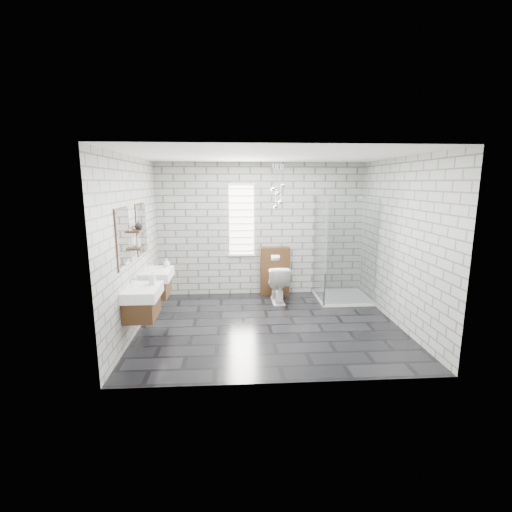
{
  "coord_description": "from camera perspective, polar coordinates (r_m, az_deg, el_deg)",
  "views": [
    {
      "loc": [
        -0.59,
        -5.73,
        2.3
      ],
      "look_at": [
        -0.2,
        0.35,
        1.09
      ],
      "focal_mm": 26.0,
      "sensor_mm": 36.0,
      "label": 1
    }
  ],
  "objects": [
    {
      "name": "wall_left",
      "position": [
        6.0,
        -18.34,
        1.55
      ],
      "size": [
        0.02,
        3.6,
        2.7
      ],
      "primitive_type": "cube",
      "color": "#A5A5A0",
      "rests_on": "floor"
    },
    {
      "name": "cistern_panel",
      "position": [
        7.69,
        2.9,
        -2.31
      ],
      "size": [
        0.6,
        0.2,
        1.0
      ],
      "primitive_type": "cube",
      "color": "#492D16",
      "rests_on": "floor"
    },
    {
      "name": "shelf_upper",
      "position": [
        5.9,
        -17.84,
        3.69
      ],
      "size": [
        0.14,
        0.3,
        0.03
      ],
      "primitive_type": "cube",
      "color": "#492D16",
      "rests_on": "wall_left"
    },
    {
      "name": "toilet",
      "position": [
        7.27,
        3.32,
        -4.25
      ],
      "size": [
        0.42,
        0.72,
        0.72
      ],
      "primitive_type": "imported",
      "rotation": [
        0.0,
        0.0,
        3.16
      ],
      "color": "white",
      "rests_on": "floor"
    },
    {
      "name": "soap_bottle_c",
      "position": [
        5.9,
        -17.71,
        2.18
      ],
      "size": [
        0.09,
        0.09,
        0.18
      ],
      "primitive_type": "imported",
      "rotation": [
        0.0,
        0.0,
        -0.29
      ],
      "color": "#B2B2B2",
      "rests_on": "shelf_lower"
    },
    {
      "name": "floor",
      "position": [
        6.21,
        2.04,
        -10.63
      ],
      "size": [
        4.2,
        3.6,
        0.02
      ],
      "primitive_type": "cube",
      "color": "black",
      "rests_on": "ground"
    },
    {
      "name": "window",
      "position": [
        7.55,
        -2.26,
        5.53
      ],
      "size": [
        0.56,
        0.05,
        1.48
      ],
      "color": "white",
      "rests_on": "wall_back"
    },
    {
      "name": "pendant_cluster",
      "position": [
        7.16,
        3.36,
        9.4
      ],
      "size": [
        0.28,
        0.2,
        0.9
      ],
      "color": "silver",
      "rests_on": "ceiling"
    },
    {
      "name": "shower_enclosure",
      "position": [
        7.44,
        12.75,
        -3.02
      ],
      "size": [
        1.0,
        1.0,
        2.03
      ],
      "color": "white",
      "rests_on": "floor"
    },
    {
      "name": "vanity_right",
      "position": [
        6.5,
        -15.31,
        -2.91
      ],
      "size": [
        0.47,
        0.7,
        1.57
      ],
      "color": "#492D16",
      "rests_on": "wall_left"
    },
    {
      "name": "soap_bottle_b",
      "position": [
        6.67,
        -13.58,
        -0.99
      ],
      "size": [
        0.15,
        0.15,
        0.15
      ],
      "primitive_type": "imported",
      "rotation": [
        0.0,
        0.0,
        -0.35
      ],
      "color": "#B2B2B2",
      "rests_on": "vanity_right"
    },
    {
      "name": "ceiling",
      "position": [
        5.77,
        2.24,
        15.3
      ],
      "size": [
        4.2,
        3.6,
        0.02
      ],
      "primitive_type": "cube",
      "color": "white",
      "rests_on": "wall_back"
    },
    {
      "name": "vase",
      "position": [
        5.96,
        -17.63,
        4.53
      ],
      "size": [
        0.13,
        0.13,
        0.13
      ],
      "primitive_type": "imported",
      "rotation": [
        0.0,
        0.0,
        0.05
      ],
      "color": "#B2B2B2",
      "rests_on": "shelf_upper"
    },
    {
      "name": "wall_front",
      "position": [
        4.08,
        4.7,
        -2.3
      ],
      "size": [
        4.2,
        0.02,
        2.7
      ],
      "primitive_type": "cube",
      "color": "#A5A5A0",
      "rests_on": "floor"
    },
    {
      "name": "wall_back",
      "position": [
        7.62,
        0.77,
        4.08
      ],
      "size": [
        4.2,
        0.02,
        2.7
      ],
      "primitive_type": "cube",
      "color": "#A5A5A0",
      "rests_on": "floor"
    },
    {
      "name": "flush_plate",
      "position": [
        7.53,
        3.02,
        -0.27
      ],
      "size": [
        0.18,
        0.01,
        0.12
      ],
      "primitive_type": "cube",
      "color": "silver",
      "rests_on": "cistern_panel"
    },
    {
      "name": "soap_bottle_a",
      "position": [
        5.56,
        -15.63,
        -3.36
      ],
      "size": [
        0.1,
        0.1,
        0.18
      ],
      "primitive_type": "imported",
      "rotation": [
        0.0,
        0.0,
        -0.24
      ],
      "color": "#B2B2B2",
      "rests_on": "vanity_left"
    },
    {
      "name": "wall_right",
      "position": [
        6.4,
        21.29,
        1.93
      ],
      "size": [
        0.02,
        3.6,
        2.7
      ],
      "primitive_type": "cube",
      "color": "#A5A5A0",
      "rests_on": "floor"
    },
    {
      "name": "vanity_left",
      "position": [
        5.52,
        -17.45,
        -5.54
      ],
      "size": [
        0.47,
        0.7,
        1.57
      ],
      "color": "#492D16",
      "rests_on": "wall_left"
    },
    {
      "name": "shelf_lower",
      "position": [
        5.94,
        -17.69,
        1.2
      ],
      "size": [
        0.14,
        0.3,
        0.03
      ],
      "primitive_type": "cube",
      "color": "#492D16",
      "rests_on": "wall_left"
    }
  ]
}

